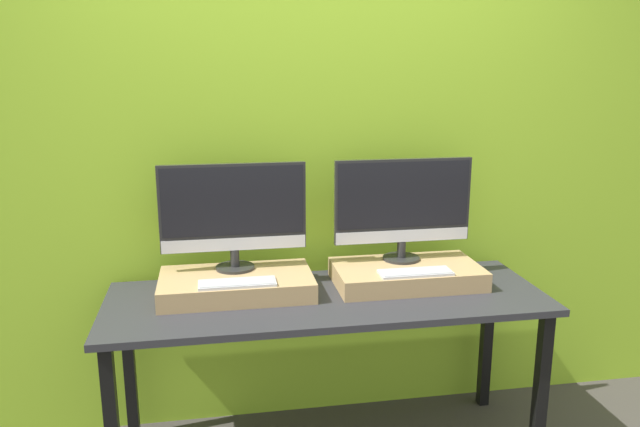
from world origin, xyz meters
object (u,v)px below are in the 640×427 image
at_px(monitor_left, 233,211).
at_px(keyboard_left, 237,283).
at_px(keyboard_right, 416,272).
at_px(monitor_right, 403,205).

height_order(monitor_left, keyboard_left, monitor_left).
bearing_deg(keyboard_right, keyboard_left, 180.00).
relative_size(monitor_left, monitor_right, 1.00).
bearing_deg(monitor_right, keyboard_left, -164.81).
height_order(monitor_left, monitor_right, same).
distance_m(monitor_left, keyboard_left, 0.33).
xyz_separation_m(monitor_left, keyboard_right, (0.77, -0.21, -0.25)).
bearing_deg(keyboard_right, monitor_right, 90.00).
xyz_separation_m(monitor_left, keyboard_left, (-0.00, -0.21, -0.25)).
distance_m(keyboard_left, keyboard_right, 0.77).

